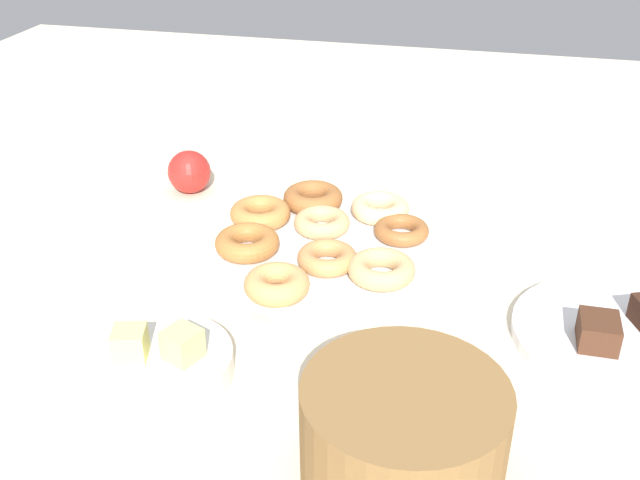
% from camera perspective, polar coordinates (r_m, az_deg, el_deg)
% --- Properties ---
extents(ground_plane, '(2.40, 2.40, 0.00)m').
position_cam_1_polar(ground_plane, '(1.08, 0.37, -1.42)').
color(ground_plane, beige).
extents(donut_plate, '(0.31, 0.31, 0.02)m').
position_cam_1_polar(donut_plate, '(1.08, 0.37, -1.03)').
color(donut_plate, silver).
rests_on(donut_plate, ground_plane).
extents(donut_0, '(0.13, 0.13, 0.03)m').
position_cam_1_polar(donut_0, '(1.00, 4.71, -2.23)').
color(donut_0, tan).
rests_on(donut_0, donut_plate).
extents(donut_1, '(0.13, 0.13, 0.03)m').
position_cam_1_polar(donut_1, '(1.19, -0.54, 3.23)').
color(donut_1, '#995B2D').
rests_on(donut_1, donut_plate).
extents(donut_2, '(0.13, 0.13, 0.03)m').
position_cam_1_polar(donut_2, '(1.16, 4.60, 2.43)').
color(donut_2, '#EABC84').
rests_on(donut_2, donut_plate).
extents(donut_3, '(0.10, 0.10, 0.03)m').
position_cam_1_polar(donut_3, '(1.02, 0.55, -1.38)').
color(donut_3, '#C6844C').
rests_on(donut_3, donut_plate).
extents(donut_4, '(0.11, 0.11, 0.03)m').
position_cam_1_polar(donut_4, '(1.06, -5.57, -0.21)').
color(donut_4, '#AD6B33').
rests_on(donut_4, donut_plate).
extents(donut_5, '(0.11, 0.11, 0.02)m').
position_cam_1_polar(donut_5, '(1.10, 6.24, 0.74)').
color(donut_5, '#995B2D').
rests_on(donut_5, donut_plate).
extents(donut_6, '(0.09, 0.09, 0.03)m').
position_cam_1_polar(donut_6, '(0.96, -3.32, -3.38)').
color(donut_6, tan).
rests_on(donut_6, donut_plate).
extents(donut_7, '(0.11, 0.11, 0.02)m').
position_cam_1_polar(donut_7, '(1.12, 0.15, 1.35)').
color(donut_7, tan).
rests_on(donut_7, donut_plate).
extents(donut_8, '(0.12, 0.12, 0.03)m').
position_cam_1_polar(donut_8, '(1.14, -4.58, 2.06)').
color(donut_8, '#BC7A3D').
rests_on(donut_8, donut_plate).
extents(cake_plate, '(0.26, 0.26, 0.02)m').
position_cam_1_polar(cake_plate, '(0.98, 21.95, -6.85)').
color(cake_plate, silver).
rests_on(cake_plate, ground_plane).
extents(brownie_far, '(0.05, 0.05, 0.03)m').
position_cam_1_polar(brownie_far, '(0.94, 20.48, -6.57)').
color(brownie_far, '#472819').
rests_on(brownie_far, cake_plate).
extents(basket, '(0.26, 0.26, 0.10)m').
position_cam_1_polar(basket, '(0.73, 6.38, -14.39)').
color(basket, brown).
rests_on(basket, ground_plane).
extents(fruit_bowl, '(0.16, 0.16, 0.03)m').
position_cam_1_polar(fruit_bowl, '(0.88, -12.00, -9.27)').
color(fruit_bowl, silver).
rests_on(fruit_bowl, ground_plane).
extents(melon_chunk_left, '(0.05, 0.05, 0.04)m').
position_cam_1_polar(melon_chunk_left, '(0.84, -10.46, -7.83)').
color(melon_chunk_left, '#DBD67A').
rests_on(melon_chunk_left, fruit_bowl).
extents(melon_chunk_right, '(0.04, 0.04, 0.04)m').
position_cam_1_polar(melon_chunk_right, '(0.86, -14.31, -7.66)').
color(melon_chunk_right, '#DBD67A').
rests_on(melon_chunk_right, fruit_bowl).
extents(apple, '(0.07, 0.07, 0.07)m').
position_cam_1_polar(apple, '(1.29, -9.95, 5.15)').
color(apple, red).
rests_on(apple, ground_plane).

